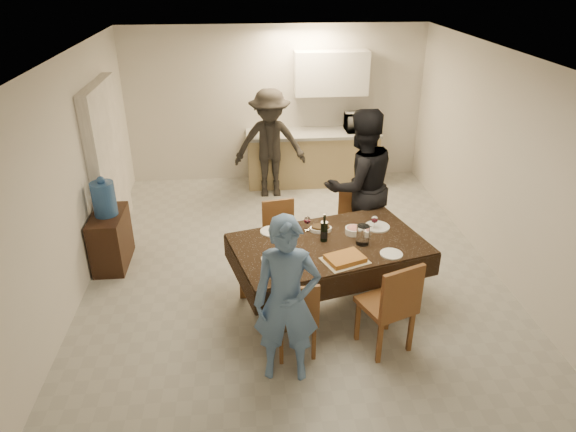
{
  "coord_description": "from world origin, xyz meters",
  "views": [
    {
      "loc": [
        -0.57,
        -5.56,
        3.52
      ],
      "look_at": [
        -0.09,
        -0.3,
        0.86
      ],
      "focal_mm": 32.0,
      "sensor_mm": 36.0,
      "label": 1
    }
  ],
  "objects_px": {
    "wine_bottle": "(324,228)",
    "savoury_tart": "(345,259)",
    "dining_table": "(329,246)",
    "person_near": "(287,301)",
    "water_pitcher": "(363,235)",
    "person_far": "(360,186)",
    "water_jug": "(104,199)",
    "console": "(111,239)",
    "person_kitchen": "(270,144)",
    "microwave": "(361,122)"
  },
  "relations": [
    {
      "from": "water_jug",
      "to": "person_near",
      "type": "xyz_separation_m",
      "value": [
        2.04,
        -2.14,
        -0.1
      ]
    },
    {
      "from": "water_pitcher",
      "to": "wine_bottle",
      "type": "bearing_deg",
      "value": 165.96
    },
    {
      "from": "microwave",
      "to": "person_far",
      "type": "bearing_deg",
      "value": 77.11
    },
    {
      "from": "dining_table",
      "to": "water_jug",
      "type": "relative_size",
      "value": 5.32
    },
    {
      "from": "water_pitcher",
      "to": "savoury_tart",
      "type": "height_order",
      "value": "water_pitcher"
    },
    {
      "from": "water_jug",
      "to": "water_pitcher",
      "type": "xyz_separation_m",
      "value": [
        2.94,
        -1.14,
        -0.02
      ]
    },
    {
      "from": "savoury_tart",
      "to": "water_pitcher",
      "type": "bearing_deg",
      "value": 52.85
    },
    {
      "from": "water_jug",
      "to": "wine_bottle",
      "type": "relative_size",
      "value": 1.33
    },
    {
      "from": "wine_bottle",
      "to": "person_near",
      "type": "bearing_deg",
      "value": -114.44
    },
    {
      "from": "person_near",
      "to": "wine_bottle",
      "type": "bearing_deg",
      "value": 71.58
    },
    {
      "from": "person_near",
      "to": "dining_table",
      "type": "bearing_deg",
      "value": 68.38
    },
    {
      "from": "water_pitcher",
      "to": "console",
      "type": "bearing_deg",
      "value": 158.78
    },
    {
      "from": "wine_bottle",
      "to": "savoury_tart",
      "type": "bearing_deg",
      "value": -70.77
    },
    {
      "from": "dining_table",
      "to": "water_pitcher",
      "type": "bearing_deg",
      "value": -23.16
    },
    {
      "from": "microwave",
      "to": "person_kitchen",
      "type": "xyz_separation_m",
      "value": [
        -1.57,
        -0.45,
        -0.18
      ]
    },
    {
      "from": "console",
      "to": "microwave",
      "type": "relative_size",
      "value": 1.41
    },
    {
      "from": "dining_table",
      "to": "console",
      "type": "distance_m",
      "value": 2.83
    },
    {
      "from": "dining_table",
      "to": "person_near",
      "type": "relative_size",
      "value": 1.38
    },
    {
      "from": "wine_bottle",
      "to": "water_pitcher",
      "type": "relative_size",
      "value": 1.49
    },
    {
      "from": "water_jug",
      "to": "microwave",
      "type": "distance_m",
      "value": 4.43
    },
    {
      "from": "water_jug",
      "to": "savoury_tart",
      "type": "xyz_separation_m",
      "value": [
        2.69,
        -1.47,
        -0.1
      ]
    },
    {
      "from": "water_pitcher",
      "to": "savoury_tart",
      "type": "bearing_deg",
      "value": -127.15
    },
    {
      "from": "microwave",
      "to": "person_kitchen",
      "type": "distance_m",
      "value": 1.64
    },
    {
      "from": "water_pitcher",
      "to": "savoury_tart",
      "type": "relative_size",
      "value": 0.49
    },
    {
      "from": "person_near",
      "to": "console",
      "type": "bearing_deg",
      "value": 139.6
    },
    {
      "from": "dining_table",
      "to": "wine_bottle",
      "type": "height_order",
      "value": "wine_bottle"
    },
    {
      "from": "water_jug",
      "to": "person_near",
      "type": "bearing_deg",
      "value": -46.43
    },
    {
      "from": "dining_table",
      "to": "wine_bottle",
      "type": "bearing_deg",
      "value": 119.97
    },
    {
      "from": "console",
      "to": "person_kitchen",
      "type": "bearing_deg",
      "value": 42.81
    },
    {
      "from": "savoury_tart",
      "to": "console",
      "type": "bearing_deg",
      "value": 151.31
    },
    {
      "from": "dining_table",
      "to": "microwave",
      "type": "xyz_separation_m",
      "value": [
        1.11,
        3.52,
        0.31
      ]
    },
    {
      "from": "savoury_tart",
      "to": "microwave",
      "type": "relative_size",
      "value": 0.81
    },
    {
      "from": "microwave",
      "to": "person_far",
      "type": "relative_size",
      "value": 0.27
    },
    {
      "from": "console",
      "to": "water_pitcher",
      "type": "distance_m",
      "value": 3.2
    },
    {
      "from": "dining_table",
      "to": "water_jug",
      "type": "distance_m",
      "value": 2.81
    },
    {
      "from": "wine_bottle",
      "to": "person_far",
      "type": "height_order",
      "value": "person_far"
    },
    {
      "from": "water_pitcher",
      "to": "person_kitchen",
      "type": "height_order",
      "value": "person_kitchen"
    },
    {
      "from": "dining_table",
      "to": "console",
      "type": "bearing_deg",
      "value": 142.12
    },
    {
      "from": "water_pitcher",
      "to": "person_kitchen",
      "type": "relative_size",
      "value": 0.12
    },
    {
      "from": "microwave",
      "to": "person_kitchen",
      "type": "height_order",
      "value": "person_kitchen"
    },
    {
      "from": "water_pitcher",
      "to": "person_near",
      "type": "xyz_separation_m",
      "value": [
        -0.9,
        -1.0,
        -0.08
      ]
    },
    {
      "from": "person_far",
      "to": "dining_table",
      "type": "bearing_deg",
      "value": 43.96
    },
    {
      "from": "console",
      "to": "water_jug",
      "type": "distance_m",
      "value": 0.56
    },
    {
      "from": "dining_table",
      "to": "wine_bottle",
      "type": "distance_m",
      "value": 0.21
    },
    {
      "from": "dining_table",
      "to": "microwave",
      "type": "relative_size",
      "value": 4.2
    },
    {
      "from": "wine_bottle",
      "to": "savoury_tart",
      "type": "xyz_separation_m",
      "value": [
        0.15,
        -0.43,
        -0.13
      ]
    },
    {
      "from": "dining_table",
      "to": "water_pitcher",
      "type": "distance_m",
      "value": 0.38
    },
    {
      "from": "water_jug",
      "to": "savoury_tart",
      "type": "distance_m",
      "value": 3.06
    },
    {
      "from": "microwave",
      "to": "dining_table",
      "type": "bearing_deg",
      "value": 72.41
    },
    {
      "from": "person_near",
      "to": "person_kitchen",
      "type": "height_order",
      "value": "person_kitchen"
    }
  ]
}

